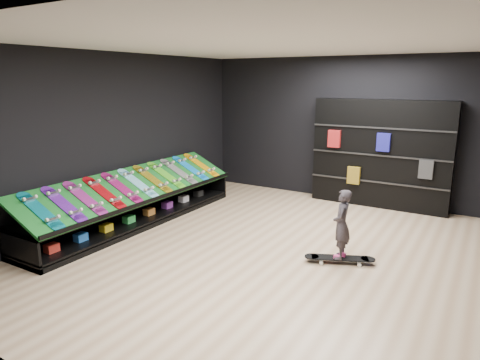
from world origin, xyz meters
The scene contains 21 objects.
floor centered at (0.00, 0.00, 0.00)m, with size 6.00×7.00×0.01m, color tan.
ceiling centered at (0.00, 0.00, 3.00)m, with size 6.00×7.00×0.01m, color white.
wall_back centered at (0.00, 3.50, 1.50)m, with size 6.00×0.02×3.00m, color black.
wall_front centered at (0.00, -3.50, 1.50)m, with size 6.00×0.02×3.00m, color black.
wall_left centered at (-3.00, 0.00, 1.50)m, with size 0.02×7.00×3.00m, color black.
display_rack centered at (-2.55, 0.00, 0.25)m, with size 0.90×4.50×0.50m, color black, non-canonical shape.
turf_ramp centered at (-2.50, 0.00, 0.71)m, with size 1.00×4.50×0.04m, color #0D5417.
back_shelving centered at (0.90, 3.32, 1.07)m, with size 2.68×0.31×2.15m, color black.
floor_skateboard centered at (1.15, 0.18, 0.05)m, with size 0.98×0.22×0.09m, color black, non-canonical shape.
child centered at (1.15, 0.18, 0.38)m, with size 0.22×0.16×0.59m, color black.
display_board_0 centered at (-2.49, -1.90, 0.74)m, with size 0.98×0.22×0.09m, color #0C8C99, non-canonical shape.
display_board_1 centered at (-2.49, -1.52, 0.74)m, with size 0.98×0.22×0.09m, color purple, non-canonical shape.
display_board_2 centered at (-2.49, -1.14, 0.74)m, with size 0.98×0.22×0.09m, color #2626BF, non-canonical shape.
display_board_3 centered at (-2.49, -0.76, 0.74)m, with size 0.98×0.22×0.09m, color red, non-canonical shape.
display_board_4 centered at (-2.49, -0.38, 0.74)m, with size 0.98×0.22×0.09m, color #E5198C, non-canonical shape.
display_board_5 centered at (-2.49, 0.00, 0.74)m, with size 0.98×0.22×0.09m, color #0CB2E5, non-canonical shape.
display_board_6 centered at (-2.49, 0.38, 0.74)m, with size 0.98×0.22×0.09m, color yellow, non-canonical shape.
display_board_7 centered at (-2.49, 0.76, 0.74)m, with size 0.98×0.22×0.09m, color green, non-canonical shape.
display_board_8 centered at (-2.49, 1.14, 0.74)m, with size 0.98×0.22×0.09m, color black, non-canonical shape.
display_board_9 centered at (-2.49, 1.52, 0.74)m, with size 0.98×0.22×0.09m, color blue, non-canonical shape.
display_board_10 centered at (-2.49, 1.90, 0.74)m, with size 0.98×0.22×0.09m, color yellow, non-canonical shape.
Camera 1 is at (2.84, -5.34, 2.53)m, focal length 32.00 mm.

